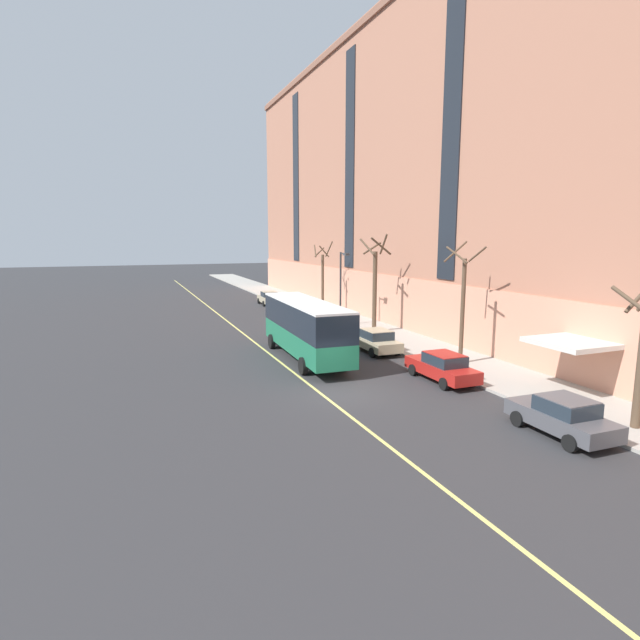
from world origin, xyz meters
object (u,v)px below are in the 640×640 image
object	(u,v)px
parked_car_red_6	(442,367)
street_tree_far_downtown	(323,278)
parked_car_champagne_1	(375,341)
street_tree_far_uptown	(375,283)
parked_car_champagne_7	(269,298)
street_tree_mid_block	(463,303)
parked_car_black_3	(330,322)
street_lamp	(342,280)
parked_car_green_4	(288,305)
city_bus	(305,326)
fire_hydrant	(596,419)
parked_car_darkgray_5	(562,416)

from	to	relation	value
parked_car_red_6	street_tree_far_downtown	size ratio (longest dim) A/B	0.66
parked_car_champagne_1	street_tree_far_uptown	xyz separation A→B (m)	(3.07, 6.00, 3.30)
parked_car_champagne_7	street_tree_mid_block	world-z (taller)	street_tree_mid_block
parked_car_champagne_1	street_tree_far_downtown	size ratio (longest dim) A/B	0.65
parked_car_black_3	street_lamp	size ratio (longest dim) A/B	0.67
parked_car_black_3	parked_car_green_4	world-z (taller)	same
parked_car_red_6	street_tree_mid_block	distance (m)	4.91
street_tree_mid_block	street_tree_far_uptown	xyz separation A→B (m)	(-0.01, 11.09, 0.27)
parked_car_black_3	parked_car_red_6	world-z (taller)	same
street_tree_mid_block	parked_car_champagne_7	bearing A→B (deg)	95.69
city_bus	parked_car_red_6	size ratio (longest dim) A/B	2.40
parked_car_black_3	parked_car_champagne_7	world-z (taller)	same
street_tree_mid_block	parked_car_red_6	bearing A→B (deg)	-141.12
parked_car_black_3	parked_car_green_4	bearing A→B (deg)	89.79
fire_hydrant	street_lamp	bearing A→B (deg)	89.77
parked_car_champagne_1	parked_car_black_3	world-z (taller)	same
street_tree_mid_block	street_lamp	world-z (taller)	street_tree_mid_block
parked_car_green_4	parked_car_black_3	bearing A→B (deg)	-90.21
parked_car_champagne_7	fire_hydrant	bearing A→B (deg)	-87.72
city_bus	parked_car_red_6	xyz separation A→B (m)	(5.18, -7.26, -1.37)
parked_car_champagne_1	street_tree_far_downtown	world-z (taller)	street_tree_far_downtown
street_tree_mid_block	parked_car_darkgray_5	bearing A→B (deg)	-106.64
parked_car_champagne_7	street_lamp	world-z (taller)	street_lamp
street_tree_mid_block	city_bus	bearing A→B (deg)	149.42
street_tree_far_uptown	fire_hydrant	distance (m)	22.04
parked_car_red_6	fire_hydrant	xyz separation A→B (m)	(1.56, -8.18, -0.29)
street_lamp	parked_car_champagne_1	bearing A→B (deg)	-100.31
parked_car_red_6	street_lamp	size ratio (longest dim) A/B	0.75
street_tree_far_uptown	parked_car_black_3	bearing A→B (deg)	146.04
parked_car_red_6	fire_hydrant	distance (m)	8.33
parked_car_black_3	fire_hydrant	world-z (taller)	parked_car_black_3
parked_car_black_3	street_tree_far_downtown	distance (m)	10.08
parked_car_green_4	street_tree_far_downtown	bearing A→B (deg)	-36.49
parked_car_green_4	street_tree_mid_block	bearing A→B (deg)	-83.01
parked_car_darkgray_5	street_tree_far_uptown	bearing A→B (deg)	81.77
parked_car_darkgray_5	street_tree_far_downtown	distance (m)	33.03
fire_hydrant	parked_car_champagne_7	bearing A→B (deg)	92.28
street_tree_far_downtown	street_lamp	bearing A→B (deg)	-99.86
street_lamp	parked_car_red_6	bearing A→B (deg)	-95.57
parked_car_darkgray_5	street_tree_far_uptown	xyz separation A→B (m)	(3.12, 21.55, 3.30)
parked_car_black_3	parked_car_green_4	size ratio (longest dim) A/B	0.99
parked_car_champagne_7	fire_hydrant	size ratio (longest dim) A/B	6.10
street_tree_far_downtown	parked_car_black_3	bearing A→B (deg)	-108.37
city_bus	parked_car_champagne_7	distance (m)	26.93
parked_car_champagne_1	parked_car_green_4	xyz separation A→B (m)	(0.07, 19.42, -0.00)
parked_car_champagne_7	street_tree_far_downtown	bearing A→B (deg)	-70.87
fire_hydrant	parked_car_red_6	bearing A→B (deg)	100.80
parked_car_champagne_1	street_lamp	world-z (taller)	street_lamp
parked_car_champagne_1	parked_car_darkgray_5	bearing A→B (deg)	-90.18
street_tree_mid_block	street_tree_far_downtown	bearing A→B (deg)	90.02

